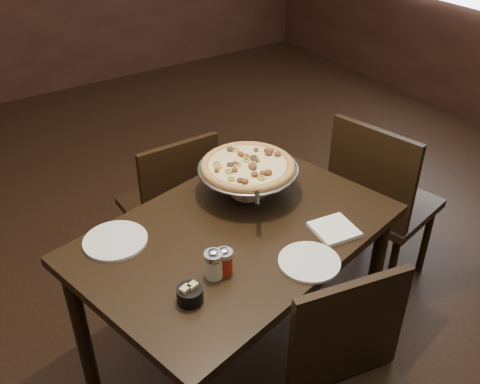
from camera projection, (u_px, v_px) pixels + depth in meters
room at (244, 50)px, 1.82m from camera, size 6.04×7.04×2.84m
dining_table at (236, 250)px, 2.10m from camera, size 1.35×1.05×0.75m
pizza_stand at (248, 166)px, 2.17m from camera, size 0.42×0.42×0.17m
parmesan_shaker at (214, 264)px, 1.80m from camera, size 0.06×0.06×0.11m
pepper_flake_shaker at (224, 261)px, 1.82m from camera, size 0.06×0.06×0.10m
packet_caddy at (190, 294)px, 1.72m from camera, size 0.09×0.09×0.07m
napkin_stack at (334, 230)px, 2.04m from camera, size 0.18×0.18×0.02m
plate_left at (115, 241)px, 1.98m from camera, size 0.24×0.24×0.01m
plate_near at (309, 262)px, 1.88m from camera, size 0.22×0.22×0.01m
serving_spatula at (257, 198)px, 1.99m from camera, size 0.14×0.14×0.02m
chair_far at (172, 203)px, 2.69m from camera, size 0.40×0.40×0.86m
chair_side at (379, 199)px, 2.63m from camera, size 0.53×0.53×0.95m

